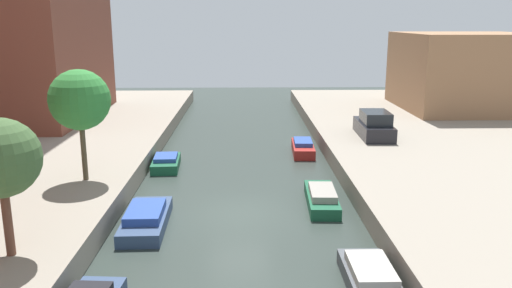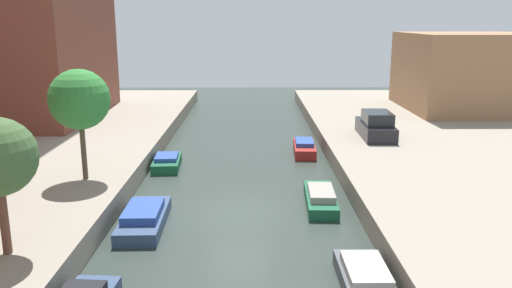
{
  "view_description": "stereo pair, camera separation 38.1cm",
  "coord_description": "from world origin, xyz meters",
  "px_view_note": "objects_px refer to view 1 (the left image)",
  "views": [
    {
      "loc": [
        0.22,
        -20.55,
        8.0
      ],
      "look_at": [
        0.8,
        4.81,
        1.88
      ],
      "focal_mm": 36.14,
      "sensor_mm": 36.0,
      "label": 1
    },
    {
      "loc": [
        0.6,
        -20.55,
        8.0
      ],
      "look_at": [
        0.8,
        4.81,
        1.88
      ],
      "focal_mm": 36.14,
      "sensor_mm": 36.0,
      "label": 2
    }
  ],
  "objects_px": {
    "moored_boat_right_4": "(303,148)",
    "parked_car": "(374,126)",
    "moored_boat_left_3": "(146,218)",
    "street_tree_1": "(0,159)",
    "low_block_right": "(466,71)",
    "moored_boat_right_3": "(322,198)",
    "moored_boat_right_2": "(372,281)",
    "street_tree_2": "(80,100)",
    "moored_boat_left_4": "(166,162)"
  },
  "relations": [
    {
      "from": "parked_car",
      "to": "moored_boat_left_3",
      "type": "bearing_deg",
      "value": -135.78
    },
    {
      "from": "street_tree_1",
      "to": "moored_boat_right_4",
      "type": "relative_size",
      "value": 1.18
    },
    {
      "from": "low_block_right",
      "to": "street_tree_2",
      "type": "relative_size",
      "value": 2.08
    },
    {
      "from": "street_tree_1",
      "to": "street_tree_2",
      "type": "bearing_deg",
      "value": 90.0
    },
    {
      "from": "low_block_right",
      "to": "moored_boat_right_2",
      "type": "distance_m",
      "value": 30.61
    },
    {
      "from": "moored_boat_left_3",
      "to": "moored_boat_right_4",
      "type": "xyz_separation_m",
      "value": [
        7.51,
        11.39,
        0.01
      ]
    },
    {
      "from": "parked_car",
      "to": "moored_boat_right_2",
      "type": "distance_m",
      "value": 17.29
    },
    {
      "from": "moored_boat_right_2",
      "to": "moored_boat_left_3",
      "type": "bearing_deg",
      "value": 146.3
    },
    {
      "from": "moored_boat_right_2",
      "to": "moored_boat_right_4",
      "type": "relative_size",
      "value": 1.07
    },
    {
      "from": "moored_boat_right_3",
      "to": "low_block_right",
      "type": "bearing_deg",
      "value": 53.63
    },
    {
      "from": "street_tree_1",
      "to": "moored_boat_right_3",
      "type": "bearing_deg",
      "value": 32.77
    },
    {
      "from": "moored_boat_left_4",
      "to": "moored_boat_right_2",
      "type": "distance_m",
      "value": 15.81
    },
    {
      "from": "street_tree_1",
      "to": "moored_boat_left_3",
      "type": "relative_size",
      "value": 0.99
    },
    {
      "from": "moored_boat_right_4",
      "to": "moored_boat_right_3",
      "type": "bearing_deg",
      "value": -91.16
    },
    {
      "from": "moored_boat_right_2",
      "to": "moored_boat_right_3",
      "type": "height_order",
      "value": "moored_boat_right_3"
    },
    {
      "from": "parked_car",
      "to": "street_tree_2",
      "type": "bearing_deg",
      "value": -150.94
    },
    {
      "from": "low_block_right",
      "to": "moored_boat_right_3",
      "type": "distance_m",
      "value": 24.52
    },
    {
      "from": "low_block_right",
      "to": "moored_boat_left_3",
      "type": "height_order",
      "value": "low_block_right"
    },
    {
      "from": "street_tree_1",
      "to": "parked_car",
      "type": "height_order",
      "value": "street_tree_1"
    },
    {
      "from": "moored_boat_left_4",
      "to": "moored_boat_right_4",
      "type": "relative_size",
      "value": 0.87
    },
    {
      "from": "street_tree_2",
      "to": "parked_car",
      "type": "xyz_separation_m",
      "value": [
        15.14,
        8.41,
        -2.94
      ]
    },
    {
      "from": "moored_boat_right_4",
      "to": "moored_boat_left_3",
      "type": "bearing_deg",
      "value": -123.4
    },
    {
      "from": "moored_boat_left_4",
      "to": "low_block_right",
      "type": "bearing_deg",
      "value": 31.28
    },
    {
      "from": "moored_boat_right_4",
      "to": "parked_car",
      "type": "bearing_deg",
      "value": 2.35
    },
    {
      "from": "low_block_right",
      "to": "moored_boat_left_3",
      "type": "relative_size",
      "value": 2.41
    },
    {
      "from": "low_block_right",
      "to": "parked_car",
      "type": "xyz_separation_m",
      "value": [
        -9.81,
        -10.25,
        -2.33
      ]
    },
    {
      "from": "low_block_right",
      "to": "street_tree_2",
      "type": "xyz_separation_m",
      "value": [
        -24.95,
        -18.67,
        0.6
      ]
    },
    {
      "from": "low_block_right",
      "to": "moored_boat_right_4",
      "type": "xyz_separation_m",
      "value": [
        -14.19,
        -10.43,
        -3.64
      ]
    },
    {
      "from": "moored_boat_left_4",
      "to": "parked_car",
      "type": "bearing_deg",
      "value": 14.54
    },
    {
      "from": "low_block_right",
      "to": "moored_boat_right_2",
      "type": "relative_size",
      "value": 2.67
    },
    {
      "from": "street_tree_1",
      "to": "street_tree_2",
      "type": "height_order",
      "value": "street_tree_2"
    },
    {
      "from": "street_tree_2",
      "to": "moored_boat_left_3",
      "type": "height_order",
      "value": "street_tree_2"
    },
    {
      "from": "street_tree_1",
      "to": "low_block_right",
      "type": "bearing_deg",
      "value": 46.54
    },
    {
      "from": "moored_boat_left_3",
      "to": "moored_boat_left_4",
      "type": "relative_size",
      "value": 1.36
    },
    {
      "from": "moored_boat_left_3",
      "to": "moored_boat_left_4",
      "type": "xyz_separation_m",
      "value": [
        -0.44,
        8.37,
        -0.04
      ]
    },
    {
      "from": "moored_boat_right_2",
      "to": "moored_boat_right_3",
      "type": "xyz_separation_m",
      "value": [
        -0.41,
        7.47,
        0.0
      ]
    },
    {
      "from": "street_tree_2",
      "to": "moored_boat_right_3",
      "type": "bearing_deg",
      "value": -4.61
    },
    {
      "from": "parked_car",
      "to": "moored_boat_right_3",
      "type": "relative_size",
      "value": 1.1
    },
    {
      "from": "low_block_right",
      "to": "moored_boat_right_3",
      "type": "relative_size",
      "value": 2.54
    },
    {
      "from": "parked_car",
      "to": "moored_boat_right_2",
      "type": "bearing_deg",
      "value": -103.93
    },
    {
      "from": "street_tree_2",
      "to": "moored_boat_right_2",
      "type": "xyz_separation_m",
      "value": [
        10.99,
        -8.32,
        -4.27
      ]
    },
    {
      "from": "street_tree_1",
      "to": "moored_boat_right_4",
      "type": "distance_m",
      "value": 19.54
    },
    {
      "from": "low_block_right",
      "to": "street_tree_1",
      "type": "distance_m",
      "value": 36.27
    },
    {
      "from": "low_block_right",
      "to": "moored_boat_left_4",
      "type": "height_order",
      "value": "low_block_right"
    },
    {
      "from": "moored_boat_left_3",
      "to": "moored_boat_right_2",
      "type": "height_order",
      "value": "moored_boat_left_3"
    },
    {
      "from": "street_tree_1",
      "to": "moored_boat_left_3",
      "type": "bearing_deg",
      "value": 54.18
    },
    {
      "from": "street_tree_2",
      "to": "moored_boat_left_3",
      "type": "bearing_deg",
      "value": -44.18
    },
    {
      "from": "street_tree_2",
      "to": "moored_boat_right_3",
      "type": "xyz_separation_m",
      "value": [
        10.58,
        -0.85,
        -4.27
      ]
    },
    {
      "from": "street_tree_2",
      "to": "moored_boat_left_3",
      "type": "distance_m",
      "value": 6.22
    },
    {
      "from": "moored_boat_left_3",
      "to": "moored_boat_right_4",
      "type": "height_order",
      "value": "moored_boat_right_4"
    }
  ]
}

